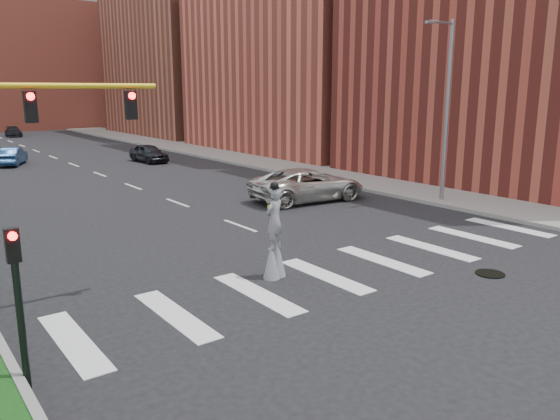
# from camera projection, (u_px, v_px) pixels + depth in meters

# --- Properties ---
(ground_plane) EXTENTS (160.00, 160.00, 0.00)m
(ground_plane) POSITION_uv_depth(u_px,v_px,m) (377.00, 276.00, 17.05)
(ground_plane) COLOR black
(ground_plane) RESTS_ON ground
(sidewalk_right) EXTENTS (5.00, 90.00, 0.18)m
(sidewalk_right) POSITION_uv_depth(u_px,v_px,m) (258.00, 161.00, 43.92)
(sidewalk_right) COLOR slate
(sidewalk_right) RESTS_ON ground
(manhole) EXTENTS (0.90, 0.90, 0.04)m
(manhole) POSITION_uv_depth(u_px,v_px,m) (490.00, 274.00, 17.22)
(manhole) COLOR black
(manhole) RESTS_ON ground
(building_near) EXTENTS (16.00, 20.00, 22.00)m
(building_near) POSITION_uv_depth(u_px,v_px,m) (538.00, 2.00, 33.72)
(building_near) COLOR maroon
(building_near) RESTS_ON ground
(building_mid) EXTENTS (16.00, 22.00, 24.00)m
(building_mid) POSITION_uv_depth(u_px,v_px,m) (311.00, 20.00, 50.77)
(building_mid) COLOR #C5523E
(building_mid) RESTS_ON ground
(building_far) EXTENTS (16.00, 22.00, 20.00)m
(building_far) POSITION_uv_depth(u_px,v_px,m) (192.00, 55.00, 70.05)
(building_far) COLOR #964A37
(building_far) RESTS_ON ground
(building_backdrop) EXTENTS (26.00, 14.00, 18.00)m
(building_backdrop) POSITION_uv_depth(u_px,v_px,m) (17.00, 66.00, 79.83)
(building_backdrop) COLOR #C5523E
(building_backdrop) RESTS_ON ground
(streetlight) EXTENTS (2.05, 0.20, 9.00)m
(streetlight) POSITION_uv_depth(u_px,v_px,m) (446.00, 106.00, 27.03)
(streetlight) COLOR slate
(streetlight) RESTS_ON ground
(traffic_signal) EXTENTS (5.30, 0.23, 6.20)m
(traffic_signal) POSITION_uv_depth(u_px,v_px,m) (0.00, 157.00, 12.83)
(traffic_signal) COLOR black
(traffic_signal) RESTS_ON ground
(secondary_signal) EXTENTS (0.25, 0.21, 3.23)m
(secondary_signal) POSITION_uv_depth(u_px,v_px,m) (18.00, 294.00, 10.26)
(secondary_signal) COLOR black
(secondary_signal) RESTS_ON ground
(stilt_performer) EXTENTS (0.82, 0.65, 3.01)m
(stilt_performer) POSITION_uv_depth(u_px,v_px,m) (275.00, 239.00, 16.71)
(stilt_performer) COLOR #302113
(stilt_performer) RESTS_ON ground
(suv_crossing) EXTENTS (6.40, 3.44, 1.71)m
(suv_crossing) POSITION_uv_depth(u_px,v_px,m) (308.00, 185.00, 28.45)
(suv_crossing) COLOR beige
(suv_crossing) RESTS_ON ground
(car_near) EXTENTS (2.00, 4.34, 1.44)m
(car_near) POSITION_uv_depth(u_px,v_px,m) (149.00, 153.00, 43.62)
(car_near) COLOR black
(car_near) RESTS_ON ground
(car_mid) EXTENTS (3.03, 4.43, 1.38)m
(car_mid) POSITION_uv_depth(u_px,v_px,m) (12.00, 156.00, 41.78)
(car_mid) COLOR navy
(car_mid) RESTS_ON ground
(car_far) EXTENTS (1.99, 4.24, 1.20)m
(car_far) POSITION_uv_depth(u_px,v_px,m) (13.00, 132.00, 67.33)
(car_far) COLOR black
(car_far) RESTS_ON ground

